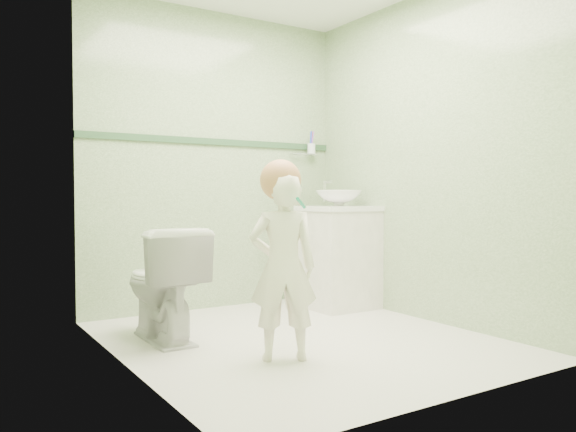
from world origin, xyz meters
TOP-DOWN VIEW (x-y plane):
  - ground at (0.00, 0.00)m, footprint 2.50×2.50m
  - room_shell at (0.00, 0.00)m, footprint 2.50×2.54m
  - trim_stripe at (0.00, 1.24)m, footprint 2.20×0.02m
  - vanity at (0.84, 0.70)m, footprint 0.52×0.50m
  - counter at (0.84, 0.70)m, footprint 0.54×0.52m
  - basin at (0.84, 0.70)m, footprint 0.37×0.37m
  - faucet at (0.84, 0.89)m, footprint 0.03×0.13m
  - cup_holder at (0.89, 1.18)m, footprint 0.26×0.07m
  - toilet at (-0.74, 0.46)m, footprint 0.41×0.71m
  - toddler at (-0.33, -0.31)m, footprint 0.45×0.38m
  - hair_cap at (-0.33, -0.29)m, footprint 0.23×0.23m
  - teal_toothbrush at (-0.31, -0.46)m, footprint 0.12×0.14m

SIDE VIEW (x-z plane):
  - ground at x=0.00m, z-range 0.00..0.00m
  - toilet at x=-0.74m, z-range 0.00..0.72m
  - vanity at x=0.84m, z-range 0.00..0.80m
  - toddler at x=-0.33m, z-range 0.00..1.03m
  - counter at x=0.84m, z-range 0.79..0.83m
  - teal_toothbrush at x=-0.31m, z-range 0.84..0.92m
  - basin at x=0.84m, z-range 0.83..0.96m
  - faucet at x=0.84m, z-range 0.88..1.06m
  - hair_cap at x=-0.33m, z-range 0.88..1.11m
  - room_shell at x=0.00m, z-range 0.00..2.40m
  - cup_holder at x=0.89m, z-range 1.23..1.44m
  - trim_stripe at x=0.00m, z-range 1.33..1.38m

